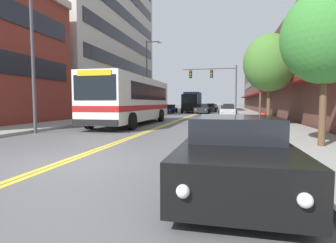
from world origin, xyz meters
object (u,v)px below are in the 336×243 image
street_tree_right_mid (270,63)px  street_lamp_left_near (35,27)px  car_charcoal_moving_third (202,109)px  fire_hydrant (263,121)px  car_black_parked_right_foreground (235,152)px  car_silver_parked_right_far (227,111)px  city_bus (133,99)px  street_lamp_left_far (149,72)px  traffic_signal_mast (217,80)px  car_slate_blue_parked_left_far (156,110)px  car_red_parked_right_mid (228,109)px  car_navy_parked_left_mid (169,109)px  car_champagne_moving_lead (213,107)px  box_truck (192,102)px  car_dark_grey_moving_second (211,108)px  street_tree_right_near (326,37)px  street_tree_right_far (261,75)px

street_tree_right_mid → street_lamp_left_near: bearing=-152.6°
car_charcoal_moving_third → fire_hydrant: car_charcoal_moving_third is taller
car_black_parked_right_foreground → car_silver_parked_right_far: size_ratio=1.03×
city_bus → car_charcoal_moving_third: 20.52m
street_lamp_left_far → fire_hydrant: street_lamp_left_far is taller
car_charcoal_moving_third → street_tree_right_mid: street_tree_right_mid is taller
car_charcoal_moving_third → traffic_signal_mast: traffic_signal_mast is taller
street_lamp_left_far → street_lamp_left_near: bearing=-90.1°
car_slate_blue_parked_left_far → car_black_parked_right_foreground: (8.68, -26.22, -0.04)m
car_slate_blue_parked_left_far → street_lamp_left_far: bearing=-133.0°
car_red_parked_right_mid → car_silver_parked_right_far: size_ratio=1.02×
car_navy_parked_left_mid → fire_hydrant: car_navy_parked_left_mid is taller
traffic_signal_mast → street_lamp_left_far: size_ratio=0.72×
car_black_parked_right_foreground → car_champagne_moving_lead: 60.74m
box_truck → car_champagne_moving_lead: bearing=84.8°
traffic_signal_mast → street_tree_right_mid: (3.78, -14.41, -0.24)m
car_slate_blue_parked_left_far → fire_hydrant: (10.35, -17.44, -0.05)m
city_bus → car_dark_grey_moving_second: 27.92m
box_truck → fire_hydrant: size_ratio=7.42×
car_red_parked_right_mid → street_lamp_left_far: street_lamp_left_far is taller
car_red_parked_right_mid → box_truck: box_truck is taller
street_lamp_left_near → street_tree_right_mid: (11.82, 6.14, -1.21)m
car_navy_parked_left_mid → city_bus: bearing=-84.6°
car_navy_parked_left_mid → car_slate_blue_parked_left_far: car_slate_blue_parked_left_far is taller
car_slate_blue_parked_left_far → car_champagne_moving_lead: size_ratio=1.00×
car_champagne_moving_lead → street_tree_right_mid: street_tree_right_mid is taller
car_navy_parked_left_mid → box_truck: (3.16, 3.10, 1.07)m
car_dark_grey_moving_second → street_tree_right_mid: bearing=-79.4°
car_red_parked_right_mid → street_lamp_left_near: street_lamp_left_near is taller
car_slate_blue_parked_left_far → street_tree_right_mid: (11.12, -13.75, 3.37)m
car_black_parked_right_foreground → box_truck: box_truck is taller
car_dark_grey_moving_second → street_tree_right_near: bearing=-81.1°
car_navy_parked_left_mid → street_lamp_left_near: (-0.74, -27.02, 4.64)m
car_black_parked_right_foreground → box_truck: bearing=98.5°
traffic_signal_mast → fire_hydrant: 18.71m
car_silver_parked_right_far → street_tree_right_mid: size_ratio=0.77×
car_black_parked_right_foreground → street_lamp_left_near: bearing=146.0°
street_lamp_left_near → car_navy_parked_left_mid: bearing=88.4°
car_navy_parked_left_mid → box_truck: box_truck is taller
box_truck → car_dark_grey_moving_second: bearing=55.1°
box_truck → street_tree_right_near: bearing=-75.5°
traffic_signal_mast → street_lamp_left_near: 22.09m
street_tree_right_far → car_charcoal_moving_third: bearing=118.2°
car_red_parked_right_mid → car_navy_parked_left_mid: bearing=-167.9°
car_slate_blue_parked_left_far → street_tree_right_mid: 18.00m
car_slate_blue_parked_left_far → car_champagne_moving_lead: bearing=81.1°
car_champagne_moving_lead → street_lamp_left_near: bearing=-96.4°
car_dark_grey_moving_second → car_black_parked_right_foreground: bearing=-86.0°
city_bus → car_dark_grey_moving_second: city_bus is taller
street_lamp_left_near → street_lamp_left_far: size_ratio=1.01×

